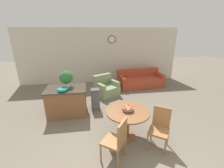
{
  "coord_description": "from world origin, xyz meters",
  "views": [
    {
      "loc": [
        -0.51,
        -2.08,
        2.57
      ],
      "look_at": [
        0.15,
        2.35,
        0.96
      ],
      "focal_mm": 24.0,
      "sensor_mm": 36.0,
      "label": 1
    }
  ],
  "objects": [
    {
      "name": "potted_plant",
      "position": [
        -1.28,
        2.55,
        1.16
      ],
      "size": [
        0.41,
        0.41,
        0.51
      ],
      "color": "beige",
      "rests_on": "kitchen_island"
    },
    {
      "name": "kitchen_island",
      "position": [
        -1.3,
        2.4,
        0.44
      ],
      "size": [
        1.23,
        0.87,
        0.88
      ],
      "color": "brown",
      "rests_on": "ground_plane"
    },
    {
      "name": "dining_table",
      "position": [
        0.32,
        0.97,
        0.59
      ],
      "size": [
        1.05,
        1.05,
        0.76
      ],
      "color": "brown",
      "rests_on": "ground_plane"
    },
    {
      "name": "teal_bowl",
      "position": [
        -1.35,
        2.16,
        0.93
      ],
      "size": [
        0.29,
        0.29,
        0.08
      ],
      "color": "teal",
      "rests_on": "kitchen_island"
    },
    {
      "name": "wall_back",
      "position": [
        0.0,
        5.49,
        1.35
      ],
      "size": [
        8.0,
        0.09,
        2.7
      ],
      "color": "beige",
      "rests_on": "ground_plane"
    },
    {
      "name": "dining_chair_near_right",
      "position": [
        0.98,
        0.59,
        0.52
      ],
      "size": [
        0.59,
        0.59,
        0.96
      ],
      "rotation": [
        0.0,
        0.0,
        8.8
      ],
      "color": "#9E6B3D",
      "rests_on": "ground_plane"
    },
    {
      "name": "couch",
      "position": [
        1.87,
        4.54,
        0.28
      ],
      "size": [
        2.2,
        1.17,
        0.79
      ],
      "rotation": [
        0.0,
        0.0,
        0.09
      ],
      "color": "#B24228",
      "rests_on": "ground_plane"
    },
    {
      "name": "fruit_bowl",
      "position": [
        0.33,
        0.97,
        0.83
      ],
      "size": [
        0.27,
        0.27,
        0.12
      ],
      "color": "olive",
      "rests_on": "dining_table"
    },
    {
      "name": "dining_chair_near_left",
      "position": [
        -0.06,
        0.31,
        0.52
      ],
      "size": [
        0.59,
        0.59,
        0.96
      ],
      "rotation": [
        0.0,
        0.0,
        7.23
      ],
      "color": "#9E6B3D",
      "rests_on": "ground_plane"
    },
    {
      "name": "trash_bin",
      "position": [
        -0.4,
        2.56,
        0.36
      ],
      "size": [
        0.29,
        0.26,
        0.73
      ],
      "color": "#56565B",
      "rests_on": "ground_plane"
    },
    {
      "name": "armchair",
      "position": [
        0.09,
        3.71,
        0.28
      ],
      "size": [
        1.12,
        1.12,
        0.82
      ],
      "rotation": [
        0.0,
        0.0,
        0.51
      ],
      "color": "gray",
      "rests_on": "ground_plane"
    }
  ]
}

